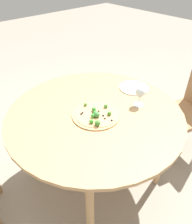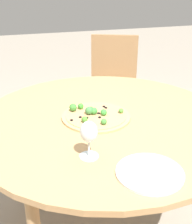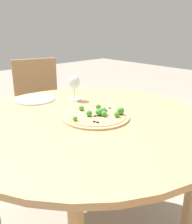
{
  "view_description": "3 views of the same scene",
  "coord_description": "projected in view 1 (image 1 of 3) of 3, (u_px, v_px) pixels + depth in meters",
  "views": [
    {
      "loc": [
        -0.83,
        -0.94,
        1.7
      ],
      "look_at": [
        -0.02,
        -0.04,
        0.8
      ],
      "focal_mm": 35.0,
      "sensor_mm": 36.0,
      "label": 1
    },
    {
      "loc": [
        1.29,
        -0.4,
        1.45
      ],
      "look_at": [
        -0.02,
        -0.04,
        0.8
      ],
      "focal_mm": 50.0,
      "sensor_mm": 36.0,
      "label": 2
    },
    {
      "loc": [
        -0.88,
        0.76,
        1.21
      ],
      "look_at": [
        -0.02,
        -0.04,
        0.8
      ],
      "focal_mm": 40.0,
      "sensor_mm": 36.0,
      "label": 3
    }
  ],
  "objects": [
    {
      "name": "plate_near",
      "position": [
        134.0,
        88.0,
        1.83
      ],
      "size": [
        0.24,
        0.24,
        0.01
      ],
      "color": "silver",
      "rests_on": "dining_table"
    },
    {
      "name": "chair_2",
      "position": [
        191.0,
        107.0,
        2.06
      ],
      "size": [
        0.5,
        0.5,
        0.93
      ],
      "rotation": [
        0.0,
        0.0,
        -1.86
      ],
      "color": "#997047",
      "rests_on": "ground_plane"
    },
    {
      "name": "ground_plane",
      "position": [
        95.0,
        179.0,
        2.02
      ],
      "size": [
        12.0,
        12.0,
        0.0
      ],
      "primitive_type": "plane",
      "color": "gray"
    },
    {
      "name": "dining_table",
      "position": [
        95.0,
        120.0,
        1.6
      ],
      "size": [
        1.26,
        1.26,
        0.77
      ],
      "color": "tan",
      "rests_on": "ground_plane"
    },
    {
      "name": "wine_glass",
      "position": [
        140.0,
        93.0,
        1.57
      ],
      "size": [
        0.08,
        0.08,
        0.15
      ],
      "color": "silver",
      "rests_on": "dining_table"
    },
    {
      "name": "pizza",
      "position": [
        96.0,
        115.0,
        1.52
      ],
      "size": [
        0.34,
        0.34,
        0.05
      ],
      "color": "tan",
      "rests_on": "dining_table"
    }
  ]
}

